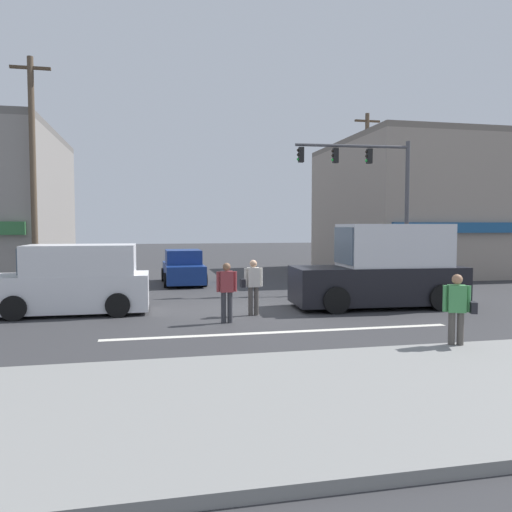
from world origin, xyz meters
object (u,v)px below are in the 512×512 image
traffic_light_mast (378,187)px  sedan_crossing_center (183,269)px  utility_pole_near_left (33,175)px  pedestrian_foreground_with_bag (458,308)px  box_truck_waiting_far (383,269)px  van_parked_curbside (75,281)px  utility_pole_far_right (366,192)px  pedestrian_far_side (227,289)px  pedestrian_mid_crossing (253,284)px

traffic_light_mast → sedan_crossing_center: bearing=153.2°
utility_pole_near_left → sedan_crossing_center: bearing=31.7°
traffic_light_mast → pedestrian_foreground_with_bag: 10.86m
box_truck_waiting_far → van_parked_curbside: bearing=175.1°
pedestrian_foreground_with_bag → van_parked_curbside: bearing=142.4°
utility_pole_far_right → pedestrian_foreground_with_bag: 16.77m
box_truck_waiting_far → sedan_crossing_center: size_ratio=1.38×
pedestrian_far_side → pedestrian_mid_crossing: bearing=46.5°
van_parked_curbside → pedestrian_mid_crossing: van_parked_curbside is taller
utility_pole_far_right → box_truck_waiting_far: size_ratio=1.52×
box_truck_waiting_far → sedan_crossing_center: bearing=127.0°
box_truck_waiting_far → pedestrian_foreground_with_bag: bearing=-101.4°
utility_pole_near_left → traffic_light_mast: (13.41, -0.43, -0.25)m
utility_pole_near_left → pedestrian_far_side: bearing=-44.6°
traffic_light_mast → sedan_crossing_center: (-7.77, 3.92, -3.59)m
traffic_light_mast → pedestrian_mid_crossing: (-6.26, -4.72, -3.35)m
utility_pole_near_left → utility_pole_far_right: utility_pole_near_left is taller
pedestrian_foreground_with_bag → utility_pole_far_right: bearing=72.3°
traffic_light_mast → pedestrian_far_side: (-7.20, -5.71, -3.35)m
van_parked_curbside → pedestrian_foreground_with_bag: (8.63, -6.65, -0.05)m
sedan_crossing_center → van_parked_curbside: bearing=-117.6°
traffic_light_mast → box_truck_waiting_far: size_ratio=1.09×
utility_pole_near_left → box_truck_waiting_far: 12.97m
utility_pole_far_right → pedestrian_mid_crossing: 13.82m
utility_pole_far_right → sedan_crossing_center: size_ratio=2.09×
van_parked_curbside → pedestrian_far_side: bearing=-29.4°
utility_pole_near_left → van_parked_curbside: 5.46m
traffic_light_mast → pedestrian_far_side: size_ratio=3.71×
pedestrian_far_side → pedestrian_foreground_with_bag: bearing=-44.4°
utility_pole_far_right → pedestrian_mid_crossing: size_ratio=5.17×
utility_pole_far_right → utility_pole_near_left: bearing=-161.2°
van_parked_curbside → utility_pole_far_right: bearing=33.4°
pedestrian_far_side → box_truck_waiting_far: bearing=16.3°
box_truck_waiting_far → pedestrian_mid_crossing: 4.59m
pedestrian_mid_crossing → utility_pole_near_left: bearing=144.2°
utility_pole_near_left → pedestrian_foreground_with_bag: utility_pole_near_left is taller
box_truck_waiting_far → sedan_crossing_center: box_truck_waiting_far is taller
pedestrian_foreground_with_bag → pedestrian_far_side: same height
traffic_light_mast → sedan_crossing_center: traffic_light_mast is taller
van_parked_curbside → box_truck_waiting_far: bearing=-4.9°
box_truck_waiting_far → van_parked_curbside: (-9.80, 0.84, -0.25)m
box_truck_waiting_far → pedestrian_foreground_with_bag: (-1.17, -5.81, -0.30)m
pedestrian_mid_crossing → box_truck_waiting_far: bearing=7.7°
utility_pole_near_left → box_truck_waiting_far: (11.69, -4.54, -3.30)m
utility_pole_near_left → pedestrian_mid_crossing: size_ratio=5.27×
van_parked_curbside → pedestrian_mid_crossing: bearing=-15.4°
van_parked_curbside → pedestrian_foreground_with_bag: van_parked_curbside is taller
sedan_crossing_center → pedestrian_mid_crossing: bearing=-80.1°
pedestrian_far_side → traffic_light_mast: bearing=38.4°
utility_pole_far_right → pedestrian_foreground_with_bag: size_ratio=5.17×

